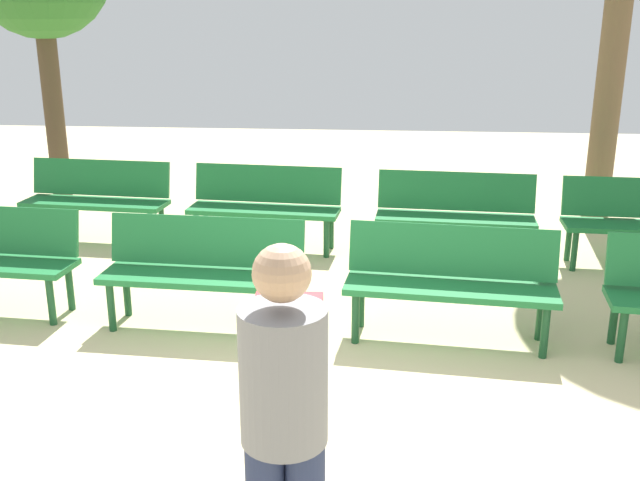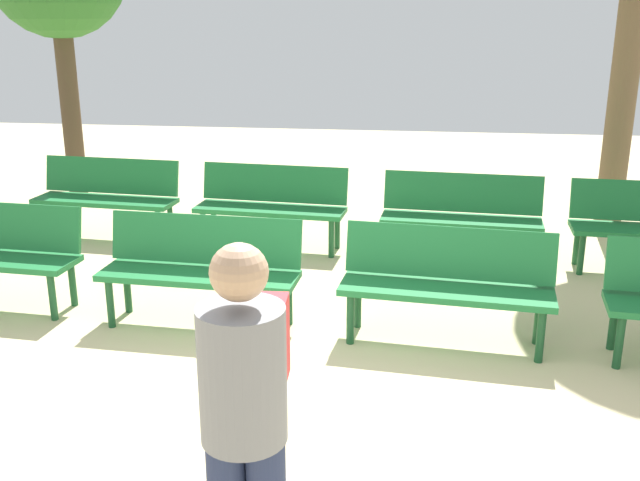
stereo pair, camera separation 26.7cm
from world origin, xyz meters
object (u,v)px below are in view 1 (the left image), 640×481
object	(u,v)px
bench_r0_c1	(203,266)
bench_r1_c0	(97,195)
bench_r1_c1	(265,202)
bench_r1_c2	(455,210)
bench_r0_c2	(451,277)
visitor_with_backpack	(285,415)

from	to	relation	value
bench_r0_c1	bench_r1_c0	xyz separation A→B (m)	(-1.74, 2.21, 0.00)
bench_r1_c1	bench_r1_c0	bearing A→B (deg)	-179.50
bench_r1_c1	bench_r1_c2	distance (m)	2.00
bench_r0_c2	bench_r1_c0	distance (m)	4.35
bench_r0_c1	bench_r1_c2	distance (m)	2.89
bench_r0_c2	bench_r1_c0	size ratio (longest dim) A/B	1.00
bench_r0_c2	bench_r1_c1	distance (m)	2.80
bench_r0_c2	visitor_with_backpack	bearing A→B (deg)	-102.12
bench_r0_c2	bench_r1_c1	bearing A→B (deg)	134.97
bench_r0_c2	bench_r1_c2	size ratio (longest dim) A/B	1.01
bench_r0_c1	bench_r0_c2	size ratio (longest dim) A/B	0.99
bench_r0_c1	bench_r1_c1	bearing A→B (deg)	88.42
bench_r0_c1	bench_r1_c0	size ratio (longest dim) A/B	0.99
bench_r1_c2	visitor_with_backpack	world-z (taller)	visitor_with_backpack
bench_r0_c2	bench_r1_c1	size ratio (longest dim) A/B	1.00
bench_r1_c1	bench_r1_c2	xyz separation A→B (m)	(1.99, -0.16, 0.00)
bench_r0_c1	bench_r1_c2	bearing A→B (deg)	44.58
bench_r1_c1	visitor_with_backpack	distance (m)	5.09
bench_r1_c0	visitor_with_backpack	distance (m)	5.86
bench_r1_c2	bench_r0_c1	bearing A→B (deg)	-134.50
bench_r1_c0	bench_r0_c2	bearing A→B (deg)	-27.44
bench_r1_c1	bench_r0_c2	bearing A→B (deg)	-45.81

